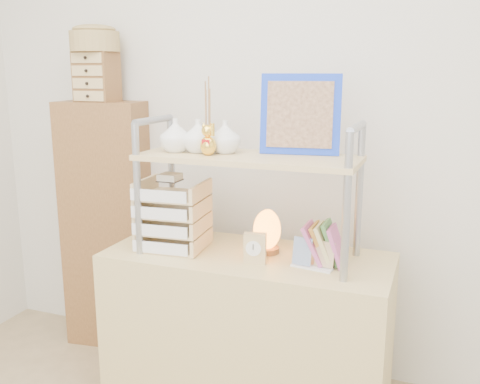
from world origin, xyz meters
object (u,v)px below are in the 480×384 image
object	(u,v)px
desk	(247,336)
cabinet	(108,225)
letter_tray	(172,219)
salt_lamp	(267,231)

from	to	relation	value
desk	cabinet	xyz separation A→B (m)	(-0.95, 0.37, 0.30)
cabinet	desk	bearing A→B (deg)	-28.47
letter_tray	salt_lamp	world-z (taller)	letter_tray
letter_tray	salt_lamp	distance (m)	0.42
desk	letter_tray	size ratio (longest dim) A/B	3.64
letter_tray	salt_lamp	xyz separation A→B (m)	(0.41, 0.09, -0.04)
desk	cabinet	distance (m)	1.07
letter_tray	desk	bearing A→B (deg)	5.75
cabinet	salt_lamp	size ratio (longest dim) A/B	7.15
desk	salt_lamp	xyz separation A→B (m)	(0.07, 0.05, 0.47)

